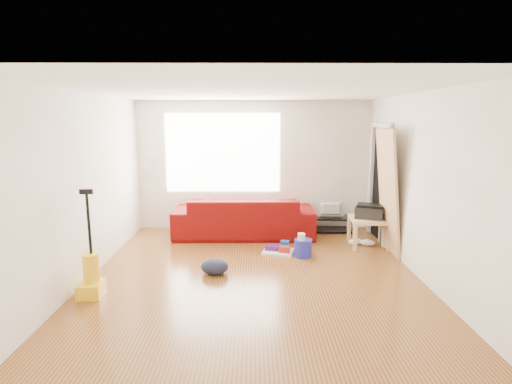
{
  "coord_description": "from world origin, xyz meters",
  "views": [
    {
      "loc": [
        -0.02,
        -5.25,
        2.13
      ],
      "look_at": [
        0.03,
        0.6,
        1.07
      ],
      "focal_mm": 28.0,
      "sensor_mm": 36.0,
      "label": 1
    }
  ],
  "objects_px": {
    "sofa": "(244,235)",
    "backpack": "(215,274)",
    "bucket": "(303,256)",
    "vacuum": "(91,276)",
    "cleaning_tray": "(279,249)",
    "tv_stand": "(331,224)",
    "side_table": "(369,222)"
  },
  "relations": [
    {
      "from": "sofa",
      "to": "backpack",
      "type": "relative_size",
      "value": 6.62
    },
    {
      "from": "bucket",
      "to": "side_table",
      "type": "bearing_deg",
      "value": 23.61
    },
    {
      "from": "bucket",
      "to": "backpack",
      "type": "distance_m",
      "value": 1.51
    },
    {
      "from": "sofa",
      "to": "bucket",
      "type": "relative_size",
      "value": 9.23
    },
    {
      "from": "bucket",
      "to": "cleaning_tray",
      "type": "height_order",
      "value": "cleaning_tray"
    },
    {
      "from": "backpack",
      "to": "side_table",
      "type": "bearing_deg",
      "value": 31.7
    },
    {
      "from": "bucket",
      "to": "cleaning_tray",
      "type": "relative_size",
      "value": 0.5
    },
    {
      "from": "sofa",
      "to": "backpack",
      "type": "height_order",
      "value": "sofa"
    },
    {
      "from": "tv_stand",
      "to": "cleaning_tray",
      "type": "xyz_separation_m",
      "value": [
        -1.09,
        -1.26,
        -0.1
      ]
    },
    {
      "from": "side_table",
      "to": "bucket",
      "type": "xyz_separation_m",
      "value": [
        -1.18,
        -0.51,
        -0.42
      ]
    },
    {
      "from": "bucket",
      "to": "vacuum",
      "type": "distance_m",
      "value": 3.12
    },
    {
      "from": "tv_stand",
      "to": "side_table",
      "type": "relative_size",
      "value": 1.24
    },
    {
      "from": "side_table",
      "to": "vacuum",
      "type": "distance_m",
      "value": 4.39
    },
    {
      "from": "bucket",
      "to": "vacuum",
      "type": "bearing_deg",
      "value": -153.25
    },
    {
      "from": "tv_stand",
      "to": "side_table",
      "type": "height_order",
      "value": "side_table"
    },
    {
      "from": "cleaning_tray",
      "to": "tv_stand",
      "type": "bearing_deg",
      "value": 49.17
    },
    {
      "from": "vacuum",
      "to": "bucket",
      "type": "bearing_deg",
      "value": 22.51
    },
    {
      "from": "side_table",
      "to": "cleaning_tray",
      "type": "distance_m",
      "value": 1.62
    },
    {
      "from": "tv_stand",
      "to": "vacuum",
      "type": "distance_m",
      "value": 4.51
    },
    {
      "from": "bucket",
      "to": "vacuum",
      "type": "xyz_separation_m",
      "value": [
        -2.77,
        -1.4,
        0.24
      ]
    },
    {
      "from": "tv_stand",
      "to": "backpack",
      "type": "relative_size",
      "value": 2.06
    },
    {
      "from": "tv_stand",
      "to": "cleaning_tray",
      "type": "distance_m",
      "value": 1.67
    },
    {
      "from": "backpack",
      "to": "vacuum",
      "type": "bearing_deg",
      "value": -149.43
    },
    {
      "from": "sofa",
      "to": "bucket",
      "type": "bearing_deg",
      "value": 129.08
    },
    {
      "from": "sofa",
      "to": "tv_stand",
      "type": "height_order",
      "value": "sofa"
    },
    {
      "from": "cleaning_tray",
      "to": "backpack",
      "type": "height_order",
      "value": "cleaning_tray"
    },
    {
      "from": "tv_stand",
      "to": "vacuum",
      "type": "height_order",
      "value": "vacuum"
    },
    {
      "from": "cleaning_tray",
      "to": "backpack",
      "type": "distance_m",
      "value": 1.32
    },
    {
      "from": "tv_stand",
      "to": "side_table",
      "type": "distance_m",
      "value": 1.07
    },
    {
      "from": "cleaning_tray",
      "to": "vacuum",
      "type": "xyz_separation_m",
      "value": [
        -2.4,
        -1.59,
        0.19
      ]
    },
    {
      "from": "side_table",
      "to": "vacuum",
      "type": "bearing_deg",
      "value": -154.17
    },
    {
      "from": "backpack",
      "to": "vacuum",
      "type": "height_order",
      "value": "vacuum"
    }
  ]
}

